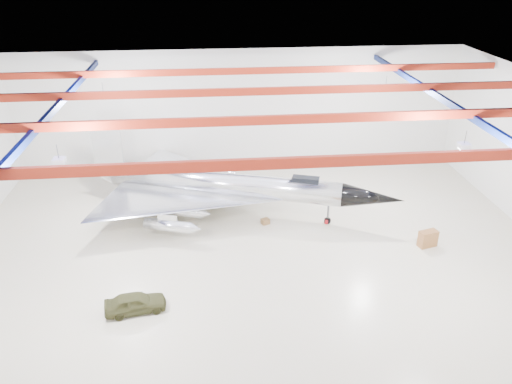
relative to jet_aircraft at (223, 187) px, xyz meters
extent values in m
plane|color=beige|center=(1.98, -6.00, -2.25)|extent=(40.00, 40.00, 0.00)
plane|color=silver|center=(1.98, 9.00, 3.25)|extent=(40.00, 0.00, 40.00)
plane|color=#0A0F38|center=(1.98, -6.00, 8.75)|extent=(40.00, 40.00, 0.00)
cube|color=maroon|center=(1.98, -15.00, 8.15)|extent=(39.50, 0.25, 0.50)
cube|color=maroon|center=(1.98, -9.00, 8.15)|extent=(39.50, 0.25, 0.50)
cube|color=maroon|center=(1.98, -3.00, 8.15)|extent=(39.50, 0.25, 0.50)
cube|color=maroon|center=(1.98, 3.00, 8.15)|extent=(39.50, 0.25, 0.50)
cube|color=#0C1949|center=(-10.02, -6.00, 7.85)|extent=(0.25, 29.50, 0.40)
cube|color=#0C1949|center=(13.98, -6.00, 7.85)|extent=(0.25, 29.50, 0.40)
cube|color=silver|center=(-8.02, -12.00, 7.45)|extent=(0.55, 0.55, 0.25)
cube|color=silver|center=(11.98, -12.00, 7.45)|extent=(0.55, 0.55, 0.25)
cube|color=silver|center=(-8.02, 0.00, 7.45)|extent=(0.55, 0.55, 0.25)
cube|color=silver|center=(11.98, 0.00, 7.45)|extent=(0.55, 0.55, 0.25)
cylinder|color=silver|center=(0.05, -0.02, 0.26)|extent=(17.59, 7.30, 1.79)
cone|color=black|center=(10.69, -3.51, 0.26)|extent=(4.82, 3.10, 1.79)
cone|color=silver|center=(-9.74, 3.20, 0.26)|extent=(3.11, 2.54, 1.79)
cube|color=silver|center=(-8.89, 2.92, 2.59)|extent=(2.42, 0.89, 4.03)
cube|color=black|center=(6.01, -1.97, 1.20)|extent=(2.10, 1.30, 0.45)
cylinder|color=silver|center=(-4.05, -3.86, -0.99)|extent=(3.49, 1.83, 0.81)
cylinder|color=silver|center=(-3.35, -1.73, -0.99)|extent=(3.49, 1.83, 0.81)
cylinder|color=silver|center=(-1.67, 3.38, -0.99)|extent=(3.49, 1.83, 0.81)
cylinder|color=silver|center=(-0.97, 5.51, -0.99)|extent=(3.49, 1.83, 0.81)
cylinder|color=#59595B|center=(7.71, -2.53, -1.44)|extent=(0.16, 0.16, 1.61)
cylinder|color=black|center=(7.71, -2.53, -2.00)|extent=(0.54, 0.34, 0.50)
cylinder|color=#59595B|center=(-4.06, -1.02, -1.44)|extent=(0.16, 0.16, 1.61)
cylinder|color=black|center=(-4.06, -1.02, -2.00)|extent=(0.54, 0.34, 0.50)
cylinder|color=#59595B|center=(-2.66, 3.23, -1.44)|extent=(0.16, 0.16, 1.61)
cylinder|color=black|center=(-2.66, 3.23, -2.00)|extent=(0.54, 0.34, 0.50)
imported|color=#3C3D1E|center=(-5.51, -11.37, -1.66)|extent=(3.64, 1.93, 1.18)
cube|color=brown|center=(13.91, -6.32, -1.66)|extent=(1.41, 0.96, 1.18)
cube|color=olive|center=(-4.61, -0.19, -2.08)|extent=(0.52, 0.43, 0.34)
cube|color=#A31016|center=(-0.92, 3.63, -2.08)|extent=(0.57, 0.52, 0.33)
cube|color=#59595B|center=(-4.79, 0.50, -2.12)|extent=(0.44, 0.38, 0.26)
cylinder|color=#A31016|center=(7.67, -2.45, -2.07)|extent=(0.45, 0.45, 0.35)
cube|color=olive|center=(3.03, -2.10, -2.04)|extent=(0.73, 0.67, 0.41)
cylinder|color=#59595B|center=(2.10, 3.63, -2.09)|extent=(0.39, 0.39, 0.31)
camera|label=1|loc=(-0.92, -34.62, 16.49)|focal=35.00mm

